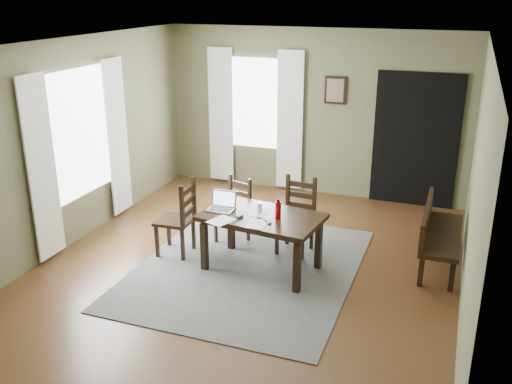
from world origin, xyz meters
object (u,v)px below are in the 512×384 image
at_px(chair_end, 178,219).
at_px(laptop, 222,205).
at_px(chair_back_right, 297,216).
at_px(bench, 436,230).
at_px(water_bottle, 278,210).
at_px(chair_back_left, 234,211).
at_px(dining_table, 262,222).

xyz_separation_m(chair_end, laptop, (0.62, -0.02, 0.28)).
xyz_separation_m(chair_back_right, laptop, (-0.77, -0.64, 0.29)).
bearing_deg(chair_end, bench, 101.04).
bearing_deg(chair_back_right, laptop, -135.17).
bearing_deg(water_bottle, laptop, 175.73).
height_order(chair_back_left, water_bottle, water_bottle).
bearing_deg(laptop, water_bottle, -4.80).
height_order(laptop, water_bottle, water_bottle).
xyz_separation_m(chair_back_left, chair_back_right, (0.88, -0.00, 0.05)).
xyz_separation_m(dining_table, chair_end, (-1.14, 0.03, -0.14)).
relative_size(dining_table, chair_back_left, 1.71).
relative_size(dining_table, chair_end, 1.50).
bearing_deg(chair_back_left, chair_back_right, 17.66).
bearing_deg(bench, water_bottle, 116.67).
xyz_separation_m(dining_table, bench, (1.98, 0.84, -0.16)).
xyz_separation_m(chair_end, chair_back_right, (1.39, 0.62, -0.01)).
relative_size(chair_back_right, bench, 0.70).
bearing_deg(chair_end, laptop, 84.75).
distance_m(chair_end, chair_back_left, 0.81).
relative_size(chair_end, chair_back_right, 1.02).
bearing_deg(chair_end, water_bottle, 83.38).
relative_size(laptop, water_bottle, 1.31).
bearing_deg(bench, chair_back_left, 94.07).
xyz_separation_m(dining_table, chair_back_left, (-0.63, 0.66, -0.20)).
bearing_deg(dining_table, chair_back_left, 140.74).
xyz_separation_m(chair_end, bench, (3.12, 0.81, -0.02)).
bearing_deg(water_bottle, bench, 26.67).
height_order(dining_table, chair_end, chair_end).
bearing_deg(dining_table, water_bottle, -3.49).
distance_m(chair_back_left, chair_back_right, 0.88).
distance_m(chair_back_left, water_bottle, 1.17).
bearing_deg(chair_back_left, dining_table, -28.43).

